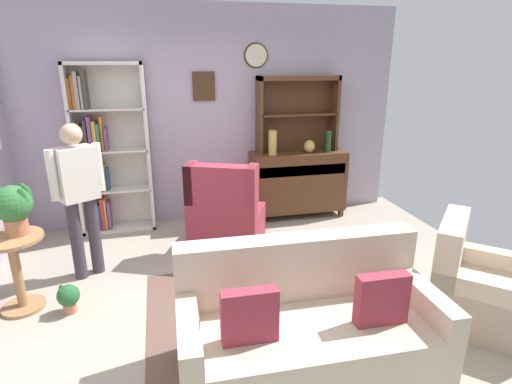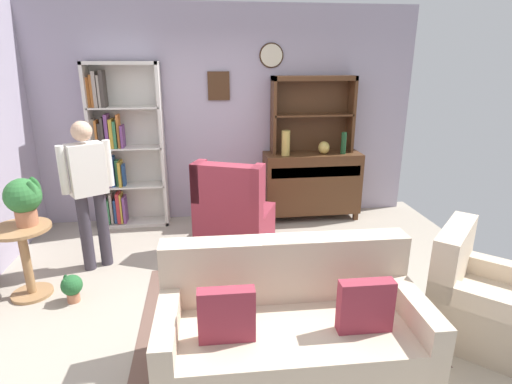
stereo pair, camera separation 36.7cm
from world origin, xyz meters
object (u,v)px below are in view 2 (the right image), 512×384
at_px(bottle_wine, 344,143).
at_px(potted_plant_large, 24,198).
at_px(plant_stand, 25,254).
at_px(couch_floral, 291,331).
at_px(bookshelf, 121,150).
at_px(sideboard_hutch, 313,104).
at_px(sideboard, 311,182).
at_px(wingback_chair, 233,216).
at_px(potted_plant_small, 72,287).
at_px(armchair_floral, 481,303).
at_px(vase_round, 324,148).
at_px(person_reading, 89,186).
at_px(vase_tall, 286,143).

height_order(bottle_wine, potted_plant_large, bottle_wine).
xyz_separation_m(bottle_wine, potted_plant_large, (-3.45, -1.46, -0.12)).
relative_size(plant_stand, potted_plant_large, 1.60).
bearing_deg(couch_floral, bookshelf, 118.33).
xyz_separation_m(bookshelf, sideboard_hutch, (2.50, 0.03, 0.54)).
relative_size(bookshelf, sideboard, 1.62).
relative_size(couch_floral, wingback_chair, 1.73).
bearing_deg(bottle_wine, potted_plant_large, -157.03).
xyz_separation_m(wingback_chair, potted_plant_small, (-1.56, -0.97, -0.23)).
bearing_deg(sideboard, potted_plant_small, -146.76).
height_order(sideboard_hutch, potted_plant_small, sideboard_hutch).
distance_m(bookshelf, sideboard_hutch, 2.55).
distance_m(bottle_wine, couch_floral, 3.16).
bearing_deg(armchair_floral, sideboard, 103.86).
height_order(vase_round, couch_floral, vase_round).
bearing_deg(person_reading, sideboard, 22.76).
height_order(vase_round, bottle_wine, bottle_wine).
relative_size(armchair_floral, potted_plant_large, 2.49).
distance_m(vase_tall, plant_stand, 3.19).
xyz_separation_m(couch_floral, potted_plant_large, (-2.15, 1.32, 0.63)).
height_order(vase_tall, person_reading, person_reading).
relative_size(bottle_wine, armchair_floral, 0.27).
bearing_deg(armchair_floral, plant_stand, 163.88).
distance_m(vase_tall, couch_floral, 2.94).
distance_m(vase_round, potted_plant_small, 3.41).
xyz_separation_m(vase_round, bottle_wine, (0.26, -0.02, 0.06)).
xyz_separation_m(sideboard, vase_tall, (-0.39, -0.08, 0.57)).
bearing_deg(potted_plant_large, person_reading, 45.92).
relative_size(vase_round, potted_plant_large, 0.39).
relative_size(wingback_chair, person_reading, 0.67).
bearing_deg(sideboard_hutch, vase_round, -53.52).
xyz_separation_m(bookshelf, plant_stand, (-0.62, -1.69, -0.60)).
height_order(armchair_floral, potted_plant_large, potted_plant_large).
distance_m(couch_floral, potted_plant_small, 2.11).
distance_m(armchair_floral, person_reading, 3.71).
distance_m(bookshelf, potted_plant_small, 2.06).
relative_size(vase_round, couch_floral, 0.09).
height_order(vase_round, armchair_floral, vase_round).
relative_size(sideboard_hutch, armchair_floral, 1.02).
distance_m(vase_round, armchair_floral, 2.78).
xyz_separation_m(plant_stand, potted_plant_large, (0.06, 0.05, 0.52)).
height_order(vase_tall, potted_plant_large, vase_tall).
distance_m(sideboard, bottle_wine, 0.68).
relative_size(vase_tall, vase_round, 1.92).
distance_m(vase_tall, potted_plant_small, 3.01).
relative_size(couch_floral, potted_plant_large, 4.19).
height_order(vase_tall, couch_floral, vase_tall).
distance_m(bookshelf, wingback_chair, 1.74).
height_order(sideboard, bottle_wine, bottle_wine).
relative_size(bookshelf, potted_plant_large, 4.84).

